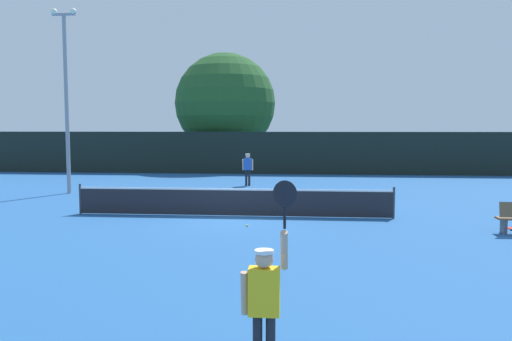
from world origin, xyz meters
name	(u,v)px	position (x,y,z in m)	size (l,w,h in m)	color
ground_plane	(233,216)	(0.00, 0.00, 0.00)	(120.00, 120.00, 0.00)	#235693
tennis_net	(233,201)	(0.00, 0.00, 0.51)	(11.01, 0.08, 1.07)	#232328
perimeter_fence	(265,153)	(0.00, 16.02, 1.39)	(38.12, 0.12, 2.78)	black
player_serving	(265,293)	(1.93, -11.27, 1.05)	(0.68, 0.39, 2.43)	yellow
player_receiving	(248,166)	(-0.45, 9.17, 1.04)	(0.57, 0.25, 1.69)	blue
tennis_ball	(247,226)	(0.70, -1.84, 0.03)	(0.07, 0.07, 0.07)	#CCE033
spare_racket	(511,228)	(8.71, -1.46, 0.02)	(0.28, 0.52, 0.04)	black
light_pole	(66,90)	(-8.43, 5.41, 4.79)	(1.18, 0.28, 8.45)	gray
large_tree	(225,103)	(-3.30, 20.35, 4.83)	(7.41, 7.41, 8.55)	brown
parked_car_near	(354,158)	(6.29, 21.15, 0.78)	(2.00, 4.25, 1.69)	white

